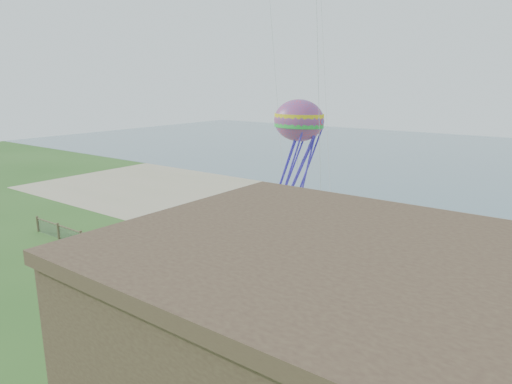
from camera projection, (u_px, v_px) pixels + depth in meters
ground at (116, 338)px, 21.12m from camera, size 160.00×160.00×0.00m
sand_beach at (335, 224)px, 38.26m from camera, size 72.00×20.00×0.02m
ocean at (463, 157)px, 72.54m from camera, size 160.00×68.00×0.02m
chainlink_fence at (205, 283)px, 25.66m from camera, size 36.20×0.20×1.25m
octopus_kite at (298, 149)px, 30.99m from camera, size 3.90×2.98×7.41m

